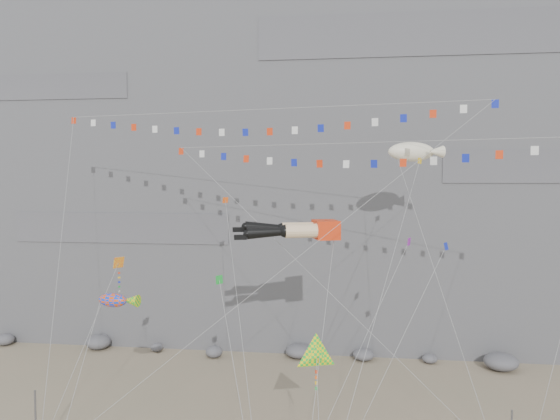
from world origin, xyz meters
TOP-DOWN VIEW (x-y plane):
  - cliff at (0.00, 32.00)m, footprint 80.00×28.00m
  - talus_boulders at (0.00, 17.00)m, footprint 60.00×3.00m
  - legs_kite at (1.02, 4.35)m, footprint 7.57×14.29m
  - flag_banner_upper at (-2.30, 7.21)m, footprint 32.61×14.83m
  - flag_banner_lower at (5.33, 5.13)m, footprint 28.70×12.38m
  - harlequin_kite at (-11.12, 2.05)m, footprint 3.49×7.35m
  - fish_windsock at (-10.93, 0.62)m, footprint 3.50×5.40m
  - delta_kite at (2.75, -1.59)m, footprint 2.68×6.99m
  - blimp_windsock at (9.35, 10.06)m, footprint 6.44×14.22m
  - small_kite_a at (-5.12, 8.91)m, footprint 6.12×16.45m
  - small_kite_b at (8.67, 5.29)m, footprint 7.66×11.48m
  - small_kite_c at (-3.62, 0.50)m, footprint 4.70×9.02m
  - small_kite_d at (9.56, 7.96)m, footprint 7.18×16.78m
  - small_kite_e at (10.60, 2.01)m, footprint 7.76×7.77m

SIDE VIEW (x-z plane):
  - talus_boulders at x=0.00m, z-range 0.00..1.20m
  - delta_kite at x=2.75m, z-range 1.91..10.94m
  - fish_windsock at x=-10.93m, z-range 3.80..13.90m
  - small_kite_c at x=-3.62m, z-range 3.35..17.24m
  - harlequin_kite at x=-11.12m, z-range 4.55..17.66m
  - small_kite_b at x=8.67m, z-range 3.34..21.27m
  - small_kite_e at x=10.60m, z-range 4.30..20.44m
  - legs_kite at x=1.02m, z-range 4.06..22.61m
  - small_kite_a at x=-5.12m, z-range 3.46..26.05m
  - small_kite_d at x=9.56m, z-range 4.96..30.21m
  - blimp_windsock at x=9.35m, z-range 7.36..30.56m
  - flag_banner_lower at x=5.33m, z-range 8.03..30.75m
  - flag_banner_upper at x=-2.30m, z-range 8.42..35.70m
  - cliff at x=0.00m, z-range 0.00..50.00m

